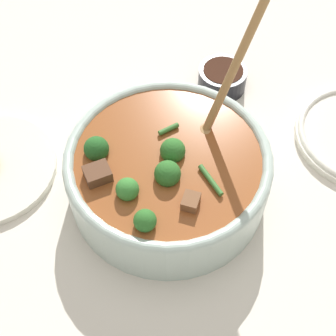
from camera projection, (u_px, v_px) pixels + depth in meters
name	position (u px, v px, depth m)	size (l,w,h in m)	color
ground_plane	(168.00, 190.00, 0.71)	(4.00, 4.00, 0.00)	silver
stew_bowl	(168.00, 170.00, 0.66)	(0.29, 0.29, 0.30)	#B2C6BC
condiment_bowl	(222.00, 77.00, 0.82)	(0.08, 0.08, 0.04)	black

